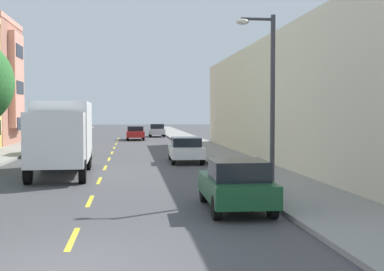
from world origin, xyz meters
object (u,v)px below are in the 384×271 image
parked_sedan_orange (62,138)px  parked_hatchback_forest (236,185)px  parked_hatchback_silver (157,130)px  parked_suv_teal (46,140)px  moving_red_sedan (135,133)px  street_lamp (268,89)px  delivery_box_truck (63,133)px  parked_wagon_champagne (74,133)px  parked_pickup_sky (80,130)px  parked_sedan_white (186,149)px

parked_sedan_orange → parked_hatchback_forest: parked_hatchback_forest is taller
parked_hatchback_silver → parked_suv_teal: (-8.62, -24.70, 0.23)m
parked_hatchback_forest → moving_red_sedan: bearing=93.8°
street_lamp → parked_hatchback_silver: street_lamp is taller
parked_sedan_orange → parked_hatchback_silver: parked_hatchback_silver is taller
parked_hatchback_forest → parked_suv_teal: bearing=112.8°
delivery_box_truck → parked_wagon_champagne: size_ratio=1.73×
parked_sedan_orange → parked_suv_teal: (-0.05, -7.37, 0.24)m
street_lamp → parked_sedan_orange: (-10.16, 25.56, -2.91)m
street_lamp → parked_suv_teal: (-10.21, 18.19, -2.67)m
street_lamp → parked_hatchback_forest: (-1.57, -2.39, -2.90)m
parked_wagon_champagne → parked_hatchback_forest: bearing=-77.0°
delivery_box_truck → parked_pickup_sky: size_ratio=1.53×
moving_red_sedan → parked_hatchback_forest: bearing=-86.2°
parked_sedan_orange → parked_hatchback_forest: (8.59, -27.95, 0.01)m
parked_sedan_orange → parked_hatchback_forest: 29.24m
parked_pickup_sky → delivery_box_truck: bearing=-85.9°
delivery_box_truck → parked_wagon_champagne: delivery_box_truck is taller
parked_hatchback_forest → parked_wagon_champagne: size_ratio=0.85×
parked_sedan_white → parked_hatchback_silver: bearing=90.2°
parked_pickup_sky → parked_suv_teal: bearing=-90.1°
parked_hatchback_forest → moving_red_sedan: parked_hatchback_forest is taller
delivery_box_truck → parked_suv_teal: (-2.47, 10.90, -0.92)m
parked_hatchback_silver → parked_wagon_champagne: bearing=-138.4°
parked_sedan_orange → parked_suv_teal: 7.38m
street_lamp → moving_red_sedan: (-4.13, 36.30, -2.91)m
parked_sedan_orange → parked_sedan_white: bearing=-57.1°
street_lamp → parked_sedan_white: bearing=97.0°
parked_sedan_orange → parked_hatchback_silver: size_ratio=1.13×
parked_sedan_orange → moving_red_sedan: 12.32m
parked_wagon_champagne → moving_red_sedan: bearing=10.2°
parked_hatchback_silver → delivery_box_truck: bearing=-99.8°
parked_sedan_white → parked_pickup_sky: parked_pickup_sky is taller
street_lamp → parked_suv_teal: bearing=119.3°
parked_pickup_sky → parked_hatchback_forest: bearing=-78.9°
street_lamp → parked_sedan_white: size_ratio=1.32×
parked_hatchback_silver → moving_red_sedan: (-2.53, -6.58, -0.01)m
parked_sedan_orange → parked_wagon_champagne: parked_wagon_champagne is taller
parked_sedan_white → parked_sedan_orange: size_ratio=1.00×
parked_pickup_sky → parked_hatchback_silver: (8.57, 1.70, -0.07)m
parked_sedan_white → parked_hatchback_forest: size_ratio=1.13×
parked_pickup_sky → parked_hatchback_silver: bearing=11.2°
parked_hatchback_forest → parked_suv_teal: parked_suv_teal is taller
parked_sedan_orange → parked_pickup_sky: parked_pickup_sky is taller
parked_sedan_orange → parked_hatchback_forest: size_ratio=1.12×
parked_hatchback_silver → parked_pickup_sky: bearing=-168.8°
parked_sedan_orange → parked_suv_teal: size_ratio=0.94×
parked_hatchback_forest → moving_red_sedan: size_ratio=0.90×
parked_sedan_white → moving_red_sedan: size_ratio=1.01×
parked_hatchback_silver → parked_suv_teal: parked_suv_teal is taller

